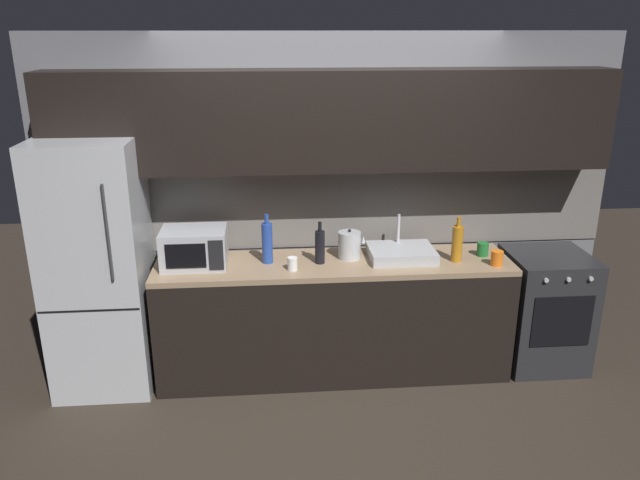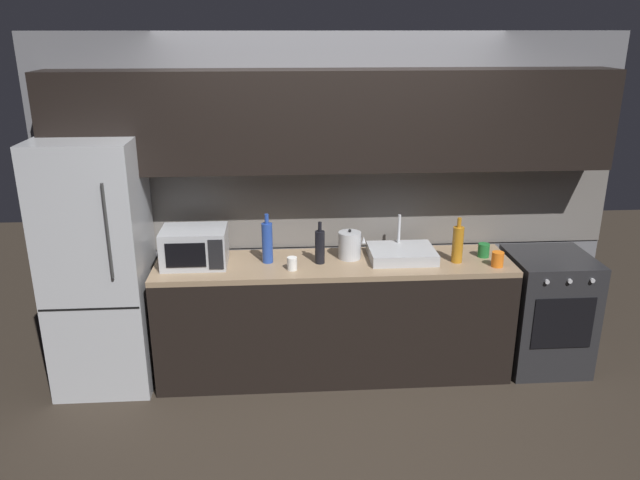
{
  "view_description": "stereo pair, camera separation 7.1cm",
  "coord_description": "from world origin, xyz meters",
  "px_view_note": "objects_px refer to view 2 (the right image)",
  "views": [
    {
      "loc": [
        -0.46,
        -3.29,
        2.53
      ],
      "look_at": [
        -0.1,
        0.9,
        1.07
      ],
      "focal_mm": 34.71,
      "sensor_mm": 36.0,
      "label": 1
    },
    {
      "loc": [
        -0.39,
        -3.3,
        2.53
      ],
      "look_at": [
        -0.1,
        0.9,
        1.07
      ],
      "focal_mm": 34.71,
      "sensor_mm": 36.0,
      "label": 2
    }
  ],
  "objects_px": {
    "refrigerator": "(99,266)",
    "wine_bottle_dark": "(320,246)",
    "oven_range": "(545,311)",
    "kettle": "(350,245)",
    "microwave": "(195,247)",
    "wine_bottle_amber": "(458,244)",
    "mug_green": "(484,250)",
    "wine_bottle_blue": "(267,242)",
    "mug_white": "(292,264)",
    "mug_orange": "(498,259)"
  },
  "relations": [
    {
      "from": "refrigerator",
      "to": "wine_bottle_dark",
      "type": "distance_m",
      "value": 1.58
    },
    {
      "from": "oven_range",
      "to": "kettle",
      "type": "xyz_separation_m",
      "value": [
        -1.52,
        0.07,
        0.55
      ]
    },
    {
      "from": "microwave",
      "to": "wine_bottle_amber",
      "type": "xyz_separation_m",
      "value": [
        1.9,
        -0.08,
        0.0
      ]
    },
    {
      "from": "refrigerator",
      "to": "mug_green",
      "type": "height_order",
      "value": "refrigerator"
    },
    {
      "from": "refrigerator",
      "to": "microwave",
      "type": "relative_size",
      "value": 3.98
    },
    {
      "from": "refrigerator",
      "to": "wine_bottle_amber",
      "type": "distance_m",
      "value": 2.58
    },
    {
      "from": "wine_bottle_blue",
      "to": "mug_white",
      "type": "xyz_separation_m",
      "value": [
        0.17,
        -0.16,
        -0.11
      ]
    },
    {
      "from": "refrigerator",
      "to": "wine_bottle_dark",
      "type": "xyz_separation_m",
      "value": [
        1.58,
        -0.01,
        0.11
      ]
    },
    {
      "from": "wine_bottle_blue",
      "to": "oven_range",
      "type": "bearing_deg",
      "value": -0.8
    },
    {
      "from": "refrigerator",
      "to": "mug_white",
      "type": "bearing_deg",
      "value": -5.59
    },
    {
      "from": "microwave",
      "to": "kettle",
      "type": "height_order",
      "value": "microwave"
    },
    {
      "from": "kettle",
      "to": "mug_orange",
      "type": "relative_size",
      "value": 2.07
    },
    {
      "from": "wine_bottle_dark",
      "to": "microwave",
      "type": "bearing_deg",
      "value": 177.95
    },
    {
      "from": "microwave",
      "to": "kettle",
      "type": "xyz_separation_m",
      "value": [
        1.12,
        0.05,
        -0.03
      ]
    },
    {
      "from": "microwave",
      "to": "mug_white",
      "type": "xyz_separation_m",
      "value": [
        0.69,
        -0.15,
        -0.09
      ]
    },
    {
      "from": "wine_bottle_dark",
      "to": "mug_orange",
      "type": "bearing_deg",
      "value": -7.09
    },
    {
      "from": "mug_white",
      "to": "refrigerator",
      "type": "bearing_deg",
      "value": 174.41
    },
    {
      "from": "kettle",
      "to": "mug_green",
      "type": "relative_size",
      "value": 2.21
    },
    {
      "from": "wine_bottle_blue",
      "to": "mug_orange",
      "type": "relative_size",
      "value": 3.36
    },
    {
      "from": "mug_white",
      "to": "mug_orange",
      "type": "distance_m",
      "value": 1.47
    },
    {
      "from": "wine_bottle_amber",
      "to": "mug_white",
      "type": "xyz_separation_m",
      "value": [
        -1.2,
        -0.07,
        -0.09
      ]
    },
    {
      "from": "wine_bottle_blue",
      "to": "mug_orange",
      "type": "xyz_separation_m",
      "value": [
        1.64,
        -0.2,
        -0.1
      ]
    },
    {
      "from": "kettle",
      "to": "wine_bottle_dark",
      "type": "relative_size",
      "value": 0.72
    },
    {
      "from": "refrigerator",
      "to": "kettle",
      "type": "xyz_separation_m",
      "value": [
        1.8,
        0.07,
        0.09
      ]
    },
    {
      "from": "mug_white",
      "to": "mug_orange",
      "type": "bearing_deg",
      "value": -1.42
    },
    {
      "from": "wine_bottle_blue",
      "to": "mug_green",
      "type": "distance_m",
      "value": 1.61
    },
    {
      "from": "wine_bottle_blue",
      "to": "mug_white",
      "type": "distance_m",
      "value": 0.26
    },
    {
      "from": "mug_orange",
      "to": "refrigerator",
      "type": "bearing_deg",
      "value": 176.56
    },
    {
      "from": "microwave",
      "to": "wine_bottle_dark",
      "type": "distance_m",
      "value": 0.9
    },
    {
      "from": "mug_white",
      "to": "kettle",
      "type": "bearing_deg",
      "value": 25.49
    },
    {
      "from": "kettle",
      "to": "oven_range",
      "type": "bearing_deg",
      "value": -2.73
    },
    {
      "from": "wine_bottle_dark",
      "to": "wine_bottle_amber",
      "type": "bearing_deg",
      "value": -2.77
    },
    {
      "from": "refrigerator",
      "to": "kettle",
      "type": "distance_m",
      "value": 1.81
    },
    {
      "from": "kettle",
      "to": "wine_bottle_blue",
      "type": "bearing_deg",
      "value": -175.96
    },
    {
      "from": "kettle",
      "to": "wine_bottle_blue",
      "type": "distance_m",
      "value": 0.61
    },
    {
      "from": "microwave",
      "to": "mug_green",
      "type": "relative_size",
      "value": 4.51
    },
    {
      "from": "wine_bottle_blue",
      "to": "mug_green",
      "type": "relative_size",
      "value": 3.58
    },
    {
      "from": "refrigerator",
      "to": "kettle",
      "type": "relative_size",
      "value": 8.12
    },
    {
      "from": "mug_white",
      "to": "wine_bottle_blue",
      "type": "bearing_deg",
      "value": 136.81
    },
    {
      "from": "microwave",
      "to": "wine_bottle_amber",
      "type": "height_order",
      "value": "wine_bottle_amber"
    },
    {
      "from": "mug_green",
      "to": "wine_bottle_amber",
      "type": "bearing_deg",
      "value": -158.31
    },
    {
      "from": "wine_bottle_amber",
      "to": "wine_bottle_dark",
      "type": "bearing_deg",
      "value": 177.23
    },
    {
      "from": "microwave",
      "to": "mug_white",
      "type": "bearing_deg",
      "value": -12.44
    },
    {
      "from": "microwave",
      "to": "wine_bottle_blue",
      "type": "height_order",
      "value": "wine_bottle_blue"
    },
    {
      "from": "kettle",
      "to": "wine_bottle_blue",
      "type": "xyz_separation_m",
      "value": [
        -0.6,
        -0.04,
        0.05
      ]
    },
    {
      "from": "mug_green",
      "to": "kettle",
      "type": "bearing_deg",
      "value": 177.58
    },
    {
      "from": "mug_green",
      "to": "mug_orange",
      "type": "relative_size",
      "value": 0.94
    },
    {
      "from": "mug_green",
      "to": "mug_orange",
      "type": "xyz_separation_m",
      "value": [
        0.04,
        -0.2,
        0.0
      ]
    },
    {
      "from": "refrigerator",
      "to": "wine_bottle_amber",
      "type": "bearing_deg",
      "value": -1.38
    },
    {
      "from": "microwave",
      "to": "kettle",
      "type": "relative_size",
      "value": 2.04
    }
  ]
}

